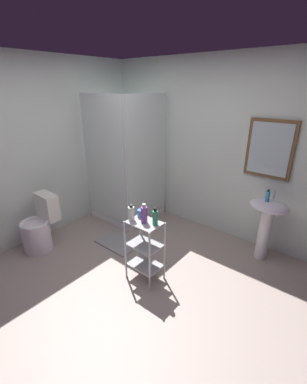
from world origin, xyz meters
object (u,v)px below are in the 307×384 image
(body_wash_bottle_green, at_px, (155,217))
(rinse_cup, at_px, (141,213))
(pedestal_sink, at_px, (267,218))
(hand_soap_bottle, at_px, (268,196))
(storage_cart, at_px, (145,246))
(conditioner_bottle_purple, at_px, (144,214))
(lotion_bottle_white, at_px, (131,213))
(bath_mat, at_px, (118,242))
(shower_stall, at_px, (128,192))
(toilet, at_px, (39,228))

(body_wash_bottle_green, relative_size, rinse_cup, 2.26)
(pedestal_sink, xyz_separation_m, hand_soap_bottle, (-0.03, -0.03, 0.30))
(storage_cart, relative_size, conditioner_bottle_purple, 3.41)
(lotion_bottle_white, bearing_deg, storage_cart, 21.02)
(pedestal_sink, height_order, bath_mat, pedestal_sink)
(hand_soap_bottle, height_order, bath_mat, hand_soap_bottle)
(body_wash_bottle_green, height_order, rinse_cup, body_wash_bottle_green)
(conditioner_bottle_purple, bearing_deg, storage_cart, 107.46)
(storage_cart, bearing_deg, rinse_cup, 148.64)
(shower_stall, height_order, pedestal_sink, shower_stall)
(pedestal_sink, height_order, storage_cart, pedestal_sink)
(toilet, relative_size, bath_mat, 1.27)
(toilet, relative_size, storage_cart, 1.03)
(conditioner_bottle_purple, distance_m, bath_mat, 1.18)
(lotion_bottle_white, height_order, rinse_cup, lotion_bottle_white)
(hand_soap_bottle, bearing_deg, lotion_bottle_white, -128.56)
(pedestal_sink, bearing_deg, hand_soap_bottle, -138.35)
(toilet, bearing_deg, hand_soap_bottle, 35.08)
(storage_cart, relative_size, body_wash_bottle_green, 3.82)
(hand_soap_bottle, xyz_separation_m, body_wash_bottle_green, (-0.76, -1.19, -0.05))
(toilet, bearing_deg, body_wash_bottle_green, 16.59)
(shower_stall, relative_size, bath_mat, 3.33)
(conditioner_bottle_purple, bearing_deg, rinse_cup, 147.08)
(toilet, xyz_separation_m, bath_mat, (0.73, 0.75, -0.31))
(body_wash_bottle_green, bearing_deg, rinse_cup, 171.59)
(toilet, xyz_separation_m, hand_soap_bottle, (2.38, 1.67, 0.56))
(hand_soap_bottle, bearing_deg, rinse_cup, -130.69)
(shower_stall, height_order, body_wash_bottle_green, shower_stall)
(storage_cart, xyz_separation_m, bath_mat, (-0.78, 0.30, -0.43))
(hand_soap_bottle, height_order, conditioner_bottle_purple, hand_soap_bottle)
(pedestal_sink, bearing_deg, shower_stall, -171.93)
(bath_mat, bearing_deg, hand_soap_bottle, 29.22)
(shower_stall, xyz_separation_m, toilet, (-0.29, -1.40, -0.15))
(toilet, bearing_deg, bath_mat, 45.76)
(pedestal_sink, distance_m, toilet, 2.97)
(conditioner_bottle_purple, bearing_deg, toilet, -163.59)
(pedestal_sink, relative_size, lotion_bottle_white, 4.40)
(conditioner_bottle_purple, bearing_deg, hand_soap_bottle, 54.50)
(shower_stall, relative_size, conditioner_bottle_purple, 9.21)
(hand_soap_bottle, distance_m, conditioner_bottle_purple, 1.51)
(pedestal_sink, distance_m, conditioner_bottle_purple, 1.57)
(shower_stall, relative_size, pedestal_sink, 2.47)
(toilet, bearing_deg, pedestal_sink, 35.17)
(pedestal_sink, height_order, toilet, pedestal_sink)
(hand_soap_bottle, distance_m, body_wash_bottle_green, 1.41)
(shower_stall, bearing_deg, storage_cart, -38.17)
(storage_cart, height_order, hand_soap_bottle, hand_soap_bottle)
(shower_stall, bearing_deg, body_wash_bottle_green, -34.56)
(shower_stall, relative_size, hand_soap_bottle, 13.27)
(lotion_bottle_white, height_order, body_wash_bottle_green, body_wash_bottle_green)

